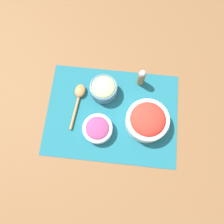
% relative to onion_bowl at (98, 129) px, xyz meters
% --- Properties ---
extents(ground_plane, '(3.00, 3.00, 0.00)m').
position_rel_onion_bowl_xyz_m(ground_plane, '(0.05, 0.08, -0.03)').
color(ground_plane, brown).
extents(placemat, '(0.59, 0.43, 0.00)m').
position_rel_onion_bowl_xyz_m(placemat, '(0.05, 0.08, -0.03)').
color(placemat, '#195B6B').
rests_on(placemat, ground_plane).
extents(onion_bowl, '(0.13, 0.13, 0.05)m').
position_rel_onion_bowl_xyz_m(onion_bowl, '(0.00, 0.00, 0.00)').
color(onion_bowl, silver).
rests_on(onion_bowl, placemat).
extents(tomato_bowl, '(0.18, 0.18, 0.10)m').
position_rel_onion_bowl_xyz_m(tomato_bowl, '(0.21, 0.05, 0.02)').
color(tomato_bowl, white).
rests_on(tomato_bowl, placemat).
extents(cucumber_bowl, '(0.12, 0.12, 0.07)m').
position_rel_onion_bowl_xyz_m(cucumber_bowl, '(0.01, 0.18, 0.01)').
color(cucumber_bowl, slate).
rests_on(cucumber_bowl, placemat).
extents(wooden_spoon, '(0.05, 0.22, 0.03)m').
position_rel_onion_bowl_xyz_m(wooden_spoon, '(-0.10, 0.15, -0.02)').
color(wooden_spoon, '#9E7042').
rests_on(wooden_spoon, placemat).
extents(pepper_shaker, '(0.03, 0.03, 0.11)m').
position_rel_onion_bowl_xyz_m(pepper_shaker, '(0.17, 0.25, 0.03)').
color(pepper_shaker, olive).
rests_on(pepper_shaker, placemat).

